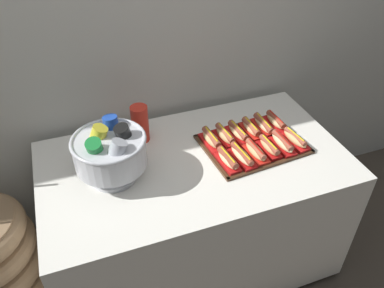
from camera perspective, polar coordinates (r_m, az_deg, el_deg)
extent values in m
plane|color=#4C4238|center=(2.41, 0.34, -16.31)|extent=(10.00, 10.00, 0.00)
cube|color=beige|center=(1.99, -4.79, 18.64)|extent=(6.00, 0.10, 2.60)
cube|color=white|center=(2.09, 0.38, -9.89)|extent=(1.45, 0.80, 0.73)
cylinder|color=black|center=(2.45, 17.23, -16.61)|extent=(0.05, 0.05, 0.04)
cylinder|color=black|center=(2.52, -15.90, -14.22)|extent=(0.05, 0.05, 0.04)
cylinder|color=black|center=(2.75, 10.43, -7.46)|extent=(0.05, 0.05, 0.04)
cube|color=#472B19|center=(1.94, 8.88, -0.07)|extent=(0.51, 0.40, 0.01)
cube|color=#472B19|center=(1.83, 11.70, -2.93)|extent=(0.48, 0.05, 0.01)
cube|color=#472B19|center=(2.05, 6.40, 2.79)|extent=(0.48, 0.05, 0.01)
cube|color=#472B19|center=(1.84, 2.76, -1.75)|extent=(0.04, 0.36, 0.01)
cube|color=#472B19|center=(2.06, 14.39, 1.75)|extent=(0.04, 0.36, 0.01)
cube|color=red|center=(1.80, 5.21, -2.76)|extent=(0.08, 0.17, 0.02)
ellipsoid|color=beige|center=(1.79, 5.25, -2.25)|extent=(0.06, 0.15, 0.04)
cylinder|color=brown|center=(1.78, 5.27, -1.96)|extent=(0.05, 0.15, 0.03)
cylinder|color=yellow|center=(1.77, 5.30, -1.59)|extent=(0.02, 0.12, 0.01)
cube|color=#B21414|center=(1.83, 7.27, -2.11)|extent=(0.09, 0.18, 0.02)
ellipsoid|color=beige|center=(1.82, 7.32, -1.64)|extent=(0.07, 0.17, 0.04)
cylinder|color=brown|center=(1.81, 7.34, -1.39)|extent=(0.05, 0.17, 0.03)
cylinder|color=yellow|center=(1.80, 7.38, -1.06)|extent=(0.02, 0.14, 0.01)
cube|color=red|center=(1.87, 9.25, -1.48)|extent=(0.08, 0.17, 0.02)
ellipsoid|color=tan|center=(1.85, 9.32, -1.00)|extent=(0.06, 0.16, 0.04)
cylinder|color=#A8563D|center=(1.85, 9.35, -0.74)|extent=(0.04, 0.15, 0.03)
cylinder|color=red|center=(1.84, 9.39, -0.41)|extent=(0.02, 0.12, 0.01)
cube|color=#B21414|center=(1.90, 11.17, -0.87)|extent=(0.07, 0.15, 0.02)
ellipsoid|color=tan|center=(1.89, 11.24, -0.36)|extent=(0.05, 0.14, 0.04)
cylinder|color=#9E4C38|center=(1.88, 11.29, -0.08)|extent=(0.04, 0.14, 0.03)
cylinder|color=yellow|center=(1.87, 11.34, 0.24)|extent=(0.02, 0.12, 0.01)
cube|color=#B21414|center=(1.94, 13.00, -0.29)|extent=(0.07, 0.18, 0.02)
ellipsoid|color=beige|center=(1.93, 13.10, 0.25)|extent=(0.06, 0.16, 0.04)
cylinder|color=#9E4C38|center=(1.92, 13.15, 0.55)|extent=(0.04, 0.15, 0.03)
cylinder|color=red|center=(1.91, 13.21, 0.87)|extent=(0.01, 0.13, 0.01)
cube|color=red|center=(1.98, 14.77, 0.28)|extent=(0.08, 0.18, 0.02)
ellipsoid|color=tan|center=(1.97, 14.87, 0.79)|extent=(0.07, 0.16, 0.04)
cylinder|color=#9E4C38|center=(1.96, 14.93, 1.08)|extent=(0.04, 0.15, 0.03)
cylinder|color=yellow|center=(1.95, 14.99, 1.37)|extent=(0.02, 0.12, 0.01)
cube|color=red|center=(1.91, 2.85, 0.19)|extent=(0.08, 0.17, 0.02)
ellipsoid|color=tan|center=(1.90, 2.87, 0.75)|extent=(0.07, 0.16, 0.04)
cylinder|color=#9E4C38|center=(1.89, 2.88, 1.06)|extent=(0.04, 0.15, 0.03)
cylinder|color=yellow|center=(1.88, 2.90, 1.42)|extent=(0.02, 0.13, 0.01)
cube|color=#B21414|center=(1.94, 4.82, 0.75)|extent=(0.08, 0.17, 0.02)
ellipsoid|color=tan|center=(1.93, 4.86, 1.31)|extent=(0.07, 0.16, 0.04)
cylinder|color=#A8563D|center=(1.92, 4.88, 1.62)|extent=(0.04, 0.15, 0.03)
cylinder|color=yellow|center=(1.91, 4.90, 1.95)|extent=(0.02, 0.13, 0.01)
cube|color=red|center=(1.97, 6.74, 1.30)|extent=(0.08, 0.18, 0.02)
ellipsoid|color=#E0BC7F|center=(1.96, 6.78, 1.75)|extent=(0.07, 0.16, 0.04)
cylinder|color=#9E4C38|center=(1.96, 6.80, 2.00)|extent=(0.05, 0.16, 0.03)
cylinder|color=yellow|center=(1.95, 6.84, 2.35)|extent=(0.02, 0.13, 0.01)
cube|color=red|center=(2.01, 8.60, 1.83)|extent=(0.07, 0.16, 0.02)
ellipsoid|color=#E0BC7F|center=(1.99, 8.65, 2.32)|extent=(0.05, 0.15, 0.04)
cylinder|color=#A8563D|center=(1.99, 8.68, 2.59)|extent=(0.04, 0.14, 0.03)
cylinder|color=yellow|center=(1.98, 8.72, 2.94)|extent=(0.01, 0.12, 0.01)
cube|color=red|center=(2.04, 10.39, 2.34)|extent=(0.07, 0.18, 0.02)
ellipsoid|color=beige|center=(2.03, 10.45, 2.79)|extent=(0.05, 0.16, 0.04)
cylinder|color=#9E4C38|center=(2.03, 10.49, 3.04)|extent=(0.04, 0.16, 0.03)
cylinder|color=yellow|center=(2.02, 10.53, 3.39)|extent=(0.01, 0.14, 0.01)
cube|color=#B21414|center=(2.08, 12.12, 2.82)|extent=(0.08, 0.16, 0.02)
ellipsoid|color=#E0BC7F|center=(2.07, 12.20, 3.31)|extent=(0.06, 0.15, 0.04)
cylinder|color=brown|center=(2.06, 12.24, 3.58)|extent=(0.04, 0.15, 0.03)
cylinder|color=red|center=(2.05, 12.29, 3.90)|extent=(0.01, 0.12, 0.01)
cylinder|color=silver|center=(1.77, -11.35, -4.60)|extent=(0.20, 0.20, 0.02)
cone|color=silver|center=(1.75, -11.52, -3.59)|extent=(0.07, 0.07, 0.07)
cylinder|color=silver|center=(1.69, -11.92, -1.15)|extent=(0.31, 0.31, 0.13)
torus|color=silver|center=(1.65, -12.21, 0.57)|extent=(0.32, 0.32, 0.02)
cylinder|color=black|center=(1.67, -9.80, 0.95)|extent=(0.12, 0.11, 0.14)
cylinder|color=#1E47B2|center=(1.73, -11.65, 2.13)|extent=(0.08, 0.09, 0.13)
cylinder|color=yellow|center=(1.69, -13.76, 0.71)|extent=(0.13, 0.10, 0.15)
cylinder|color=#197A33|center=(1.62, -13.90, -1.03)|extent=(0.11, 0.13, 0.14)
cylinder|color=#B7BCC6|center=(1.59, -11.17, -1.52)|extent=(0.13, 0.10, 0.15)
cylinder|color=red|center=(1.94, -7.54, 2.15)|extent=(0.08, 0.08, 0.12)
cylinder|color=red|center=(1.93, -7.60, 2.69)|extent=(0.08, 0.08, 0.12)
cylinder|color=red|center=(1.91, -7.65, 3.24)|extent=(0.08, 0.08, 0.12)
cylinder|color=red|center=(1.90, -7.71, 3.79)|extent=(0.08, 0.08, 0.12)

